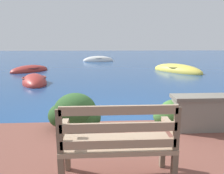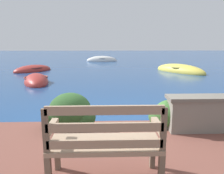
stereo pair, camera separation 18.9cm
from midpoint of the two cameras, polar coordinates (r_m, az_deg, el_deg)
The scene contains 9 objects.
ground_plane at distance 4.42m, azimuth 2.24°, elevation -11.51°, with size 80.00×80.00×0.00m.
park_bench at distance 2.40m, azimuth 0.51°, elevation -14.01°, with size 1.23×0.48×0.93m.
stone_wall at distance 4.25m, azimuth 26.28°, elevation -6.09°, with size 1.66×0.39×0.61m.
hedge_clump_left at distance 3.98m, azimuth -9.69°, elevation -6.69°, with size 0.95×0.68×0.64m.
hedge_clump_centre at distance 4.15m, azimuth 16.03°, elevation -7.11°, with size 0.73×0.53×0.50m.
rowboat_nearest at distance 9.91m, azimuth -18.65°, elevation 1.35°, with size 1.67×2.50×0.70m.
rowboat_mid at distance 13.44m, azimuth 17.67°, elevation 4.03°, with size 2.70×3.35×0.83m.
rowboat_far at distance 14.02m, azimuth -19.60°, elevation 4.17°, with size 2.43×2.61×0.65m.
rowboat_outer at distance 19.78m, azimuth -2.38°, elevation 6.89°, with size 2.79×1.16×0.86m.
Camera 2 is at (-0.21, -4.06, 1.75)m, focal length 35.00 mm.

